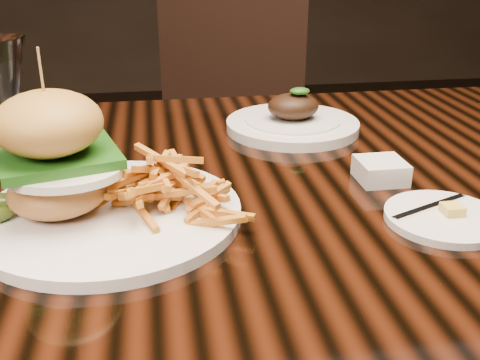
{
  "coord_description": "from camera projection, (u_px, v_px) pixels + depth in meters",
  "views": [
    {
      "loc": [
        -0.14,
        -0.76,
        1.08
      ],
      "look_at": [
        -0.04,
        -0.15,
        0.81
      ],
      "focal_mm": 42.0,
      "sensor_mm": 36.0,
      "label": 1
    }
  ],
  "objects": [
    {
      "name": "chair_far",
      "position": [
        229.0,
        126.0,
        1.74
      ],
      "size": [
        0.56,
        0.57,
        0.95
      ],
      "rotation": [
        0.0,
        0.0,
        -0.26
      ],
      "color": "black",
      "rests_on": "ground"
    },
    {
      "name": "far_dish",
      "position": [
        293.0,
        122.0,
        1.03
      ],
      "size": [
        0.24,
        0.24,
        0.08
      ],
      "rotation": [
        0.0,
        0.0,
        0.14
      ],
      "color": "silver",
      "rests_on": "dining_table"
    },
    {
      "name": "water_tumbler",
      "position": [
        51.0,
        137.0,
        0.84
      ],
      "size": [
        0.08,
        0.08,
        0.11
      ],
      "primitive_type": "cylinder",
      "color": "white",
      "rests_on": "dining_table"
    },
    {
      "name": "wine_glass",
      "position": [
        3.0,
        76.0,
        0.79
      ],
      "size": [
        0.07,
        0.07,
        0.2
      ],
      "color": "white",
      "rests_on": "dining_table"
    },
    {
      "name": "dining_table",
      "position": [
        252.0,
        220.0,
        0.87
      ],
      "size": [
        1.6,
        0.9,
        0.75
      ],
      "color": "black",
      "rests_on": "ground"
    },
    {
      "name": "burger_plate",
      "position": [
        99.0,
        179.0,
        0.69
      ],
      "size": [
        0.33,
        0.33,
        0.22
      ],
      "rotation": [
        0.0,
        0.0,
        0.06
      ],
      "color": "silver",
      "rests_on": "dining_table"
    },
    {
      "name": "side_saucer",
      "position": [
        444.0,
        217.0,
        0.7
      ],
      "size": [
        0.15,
        0.15,
        0.02
      ],
      "rotation": [
        0.0,
        0.0,
        -0.12
      ],
      "color": "silver",
      "rests_on": "dining_table"
    },
    {
      "name": "ramekin",
      "position": [
        381.0,
        171.0,
        0.82
      ],
      "size": [
        0.07,
        0.07,
        0.03
      ],
      "primitive_type": "cube",
      "rotation": [
        0.0,
        0.0,
        0.04
      ],
      "color": "silver",
      "rests_on": "dining_table"
    }
  ]
}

